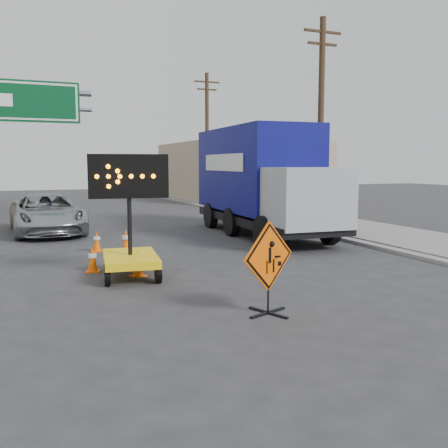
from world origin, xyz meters
TOP-DOWN VIEW (x-y plane):
  - ground at (0.00, 0.00)m, footprint 100.00×100.00m
  - curb_right at (7.20, 15.00)m, footprint 0.40×60.00m
  - sidewalk_right at (9.50, 15.00)m, footprint 4.00×60.00m
  - building_right_far at (13.00, 30.00)m, footprint 10.00×14.00m
  - highway_gantry at (-4.43, 17.96)m, footprint 6.18×0.38m
  - utility_pole_near at (8.00, 10.00)m, footprint 1.80×0.26m
  - utility_pole_far at (8.00, 24.00)m, footprint 1.80×0.26m
  - construction_sign at (0.25, -0.19)m, footprint 1.28×0.93m
  - arrow_board at (-1.56, 3.91)m, footprint 1.97×2.35m
  - pickup_truck at (-3.08, 13.39)m, footprint 2.99×6.02m
  - box_truck at (5.02, 9.65)m, footprint 3.28×9.27m
  - cone_a at (-1.35, 4.01)m, footprint 0.46×0.46m
  - cone_b at (-2.37, 4.96)m, footprint 0.43×0.43m
  - cone_c at (-0.93, 7.64)m, footprint 0.49×0.49m
  - cone_d at (-1.81, 8.11)m, footprint 0.39×0.39m

SIDE VIEW (x-z plane):
  - ground at x=0.00m, z-range 0.00..0.00m
  - curb_right at x=7.20m, z-range 0.00..0.12m
  - sidewalk_right at x=9.50m, z-range 0.00..0.15m
  - cone_a at x=-1.35m, z-range 0.00..0.69m
  - cone_b at x=-2.37m, z-range 0.00..0.69m
  - cone_d at x=-1.81m, z-range 0.00..0.70m
  - cone_c at x=-0.93m, z-range 0.00..0.77m
  - arrow_board at x=-1.56m, z-range -0.87..2.26m
  - pickup_truck at x=-3.08m, z-range 0.00..1.64m
  - construction_sign at x=0.25m, z-range 0.05..1.86m
  - box_truck at x=5.02m, z-range -0.20..4.15m
  - building_right_far at x=13.00m, z-range 0.00..4.60m
  - utility_pole_near at x=8.00m, z-range 0.18..9.18m
  - utility_pole_far at x=8.00m, z-range 0.18..9.18m
  - highway_gantry at x=-4.43m, z-range 1.62..8.52m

